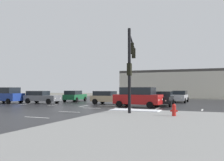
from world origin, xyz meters
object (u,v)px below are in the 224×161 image
object	(u,v)px
sedan_green	(75,96)
suv_blue	(6,95)
sedan_tan	(108,97)
sedan_black	(163,98)
suv_red	(138,97)
fire_hydrant	(174,110)
sedan_grey	(41,97)
traffic_signal_mast	(131,59)
sedan_silver	(180,96)

from	to	relation	value
sedan_green	suv_blue	xyz separation A→B (m)	(-6.50, -6.32, 0.24)
suv_blue	sedan_tan	world-z (taller)	suv_blue
sedan_black	suv_blue	distance (m)	20.01
suv_red	fire_hydrant	bearing A→B (deg)	-53.11
sedan_green	sedan_grey	size ratio (longest dim) A/B	1.02
sedan_grey	suv_red	xyz separation A→B (m)	(13.02, -1.10, 0.24)
sedan_green	sedan_grey	bearing A→B (deg)	153.90
traffic_signal_mast	sedan_green	bearing A→B (deg)	32.58
sedan_grey	suv_blue	size ratio (longest dim) A/B	0.93
fire_hydrant	suv_blue	size ratio (longest dim) A/B	0.16
fire_hydrant	sedan_tan	xyz separation A→B (m)	(-9.20, 10.57, 0.32)
sedan_tan	sedan_black	bearing A→B (deg)	5.76
traffic_signal_mast	sedan_tan	distance (m)	10.47
traffic_signal_mast	sedan_black	xyz separation A→B (m)	(1.11, 8.22, -3.49)
fire_hydrant	sedan_green	world-z (taller)	sedan_green
fire_hydrant	suv_red	xyz separation A→B (m)	(-4.69, 7.68, 0.55)
fire_hydrant	sedan_silver	bearing A→B (deg)	95.46
traffic_signal_mast	sedan_green	size ratio (longest dim) A/B	1.38
sedan_silver	suv_red	bearing A→B (deg)	-14.33
sedan_silver	traffic_signal_mast	bearing A→B (deg)	-5.67
fire_hydrant	sedan_grey	world-z (taller)	sedan_grey
fire_hydrant	suv_blue	distance (m)	23.64
sedan_black	sedan_tan	xyz separation A→B (m)	(-6.60, -0.02, 0.00)
sedan_grey	suv_blue	world-z (taller)	suv_blue
traffic_signal_mast	suv_blue	distance (m)	19.66
traffic_signal_mast	fire_hydrant	distance (m)	5.82
sedan_black	sedan_green	size ratio (longest dim) A/B	0.98
sedan_green	sedan_silver	world-z (taller)	same
traffic_signal_mast	sedan_silver	size ratio (longest dim) A/B	1.41
sedan_silver	sedan_green	bearing A→B (deg)	-71.92
sedan_black	sedan_green	world-z (taller)	same
fire_hydrant	suv_blue	bearing A→B (deg)	161.30
sedan_grey	suv_blue	xyz separation A→B (m)	(-4.68, -1.20, 0.24)
suv_blue	sedan_tan	distance (m)	13.52
sedan_black	suv_blue	xyz separation A→B (m)	(-19.78, -3.01, 0.24)
sedan_grey	sedan_silver	world-z (taller)	same
fire_hydrant	sedan_silver	size ratio (longest dim) A/B	0.17
fire_hydrant	sedan_black	bearing A→B (deg)	103.79
sedan_green	sedan_grey	xyz separation A→B (m)	(-1.82, -5.12, 0.00)
sedan_black	suv_red	size ratio (longest dim) A/B	0.92
suv_blue	sedan_silver	xyz separation A→B (m)	(20.65, 10.53, -0.24)
sedan_green	suv_red	distance (m)	12.80
fire_hydrant	traffic_signal_mast	bearing A→B (deg)	147.44
traffic_signal_mast	sedan_grey	bearing A→B (deg)	51.41
fire_hydrant	sedan_green	distance (m)	21.10
traffic_signal_mast	sedan_black	distance (m)	9.00
fire_hydrant	sedan_silver	distance (m)	18.19
sedan_silver	sedan_grey	bearing A→B (deg)	-58.22
sedan_green	sedan_silver	xyz separation A→B (m)	(14.15, 4.21, 0.00)
suv_red	sedan_tan	size ratio (longest dim) A/B	1.07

